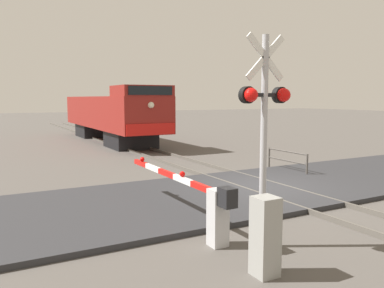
{
  "coord_description": "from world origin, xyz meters",
  "views": [
    {
      "loc": [
        -8.48,
        -10.39,
        3.13
      ],
      "look_at": [
        -1.0,
        3.28,
        1.31
      ],
      "focal_mm": 36.77,
      "sensor_mm": 36.0,
      "label": 1
    }
  ],
  "objects_px": {
    "locomotive": "(112,114)",
    "crossing_gate": "(203,201)",
    "utility_cabinet": "(265,237)",
    "crossing_signal": "(265,116)",
    "guard_railing": "(287,158)"
  },
  "relations": [
    {
      "from": "locomotive",
      "to": "utility_cabinet",
      "type": "relative_size",
      "value": 10.74
    },
    {
      "from": "crossing_gate",
      "to": "utility_cabinet",
      "type": "bearing_deg",
      "value": -90.8
    },
    {
      "from": "guard_railing",
      "to": "crossing_signal",
      "type": "bearing_deg",
      "value": -135.51
    },
    {
      "from": "locomotive",
      "to": "crossing_gate",
      "type": "bearing_deg",
      "value": -101.59
    },
    {
      "from": "utility_cabinet",
      "to": "crossing_gate",
      "type": "bearing_deg",
      "value": 89.2
    },
    {
      "from": "locomotive",
      "to": "crossing_signal",
      "type": "relative_size",
      "value": 3.47
    },
    {
      "from": "locomotive",
      "to": "crossing_signal",
      "type": "xyz_separation_m",
      "value": [
        -3.33,
        -21.24,
        0.81
      ]
    },
    {
      "from": "crossing_signal",
      "to": "guard_railing",
      "type": "distance_m",
      "value": 8.91
    },
    {
      "from": "locomotive",
      "to": "guard_railing",
      "type": "xyz_separation_m",
      "value": [
        2.84,
        -15.18,
        -1.36
      ]
    },
    {
      "from": "crossing_signal",
      "to": "crossing_gate",
      "type": "height_order",
      "value": "crossing_signal"
    },
    {
      "from": "crossing_signal",
      "to": "utility_cabinet",
      "type": "relative_size",
      "value": 3.1
    },
    {
      "from": "guard_railing",
      "to": "utility_cabinet",
      "type": "bearing_deg",
      "value": -134.35
    },
    {
      "from": "crossing_signal",
      "to": "crossing_gate",
      "type": "xyz_separation_m",
      "value": [
        -0.79,
        1.13,
        -1.95
      ]
    },
    {
      "from": "utility_cabinet",
      "to": "crossing_signal",
      "type": "bearing_deg",
      "value": 53.03
    },
    {
      "from": "crossing_gate",
      "to": "guard_railing",
      "type": "distance_m",
      "value": 8.53
    }
  ]
}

